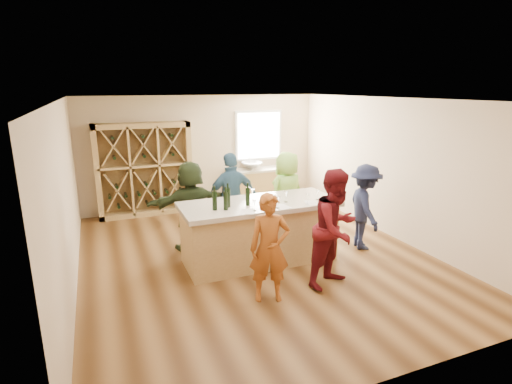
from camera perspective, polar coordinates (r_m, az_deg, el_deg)
name	(u,v)px	position (r m, az deg, el deg)	size (l,w,h in m)	color
floor	(255,258)	(7.43, -0.14, -9.42)	(6.00, 7.00, 0.10)	brown
ceiling	(255,96)	(6.78, -0.15, 13.53)	(6.00, 7.00, 0.10)	white
wall_back	(203,152)	(10.28, -7.61, 5.75)	(6.00, 0.10, 2.80)	beige
wall_front	(395,262)	(4.06, 19.23, -9.38)	(6.00, 0.10, 2.80)	beige
wall_left	(62,200)	(6.51, -25.92, -0.98)	(0.10, 7.00, 2.80)	beige
wall_right	(395,168)	(8.56, 19.19, 3.21)	(0.10, 7.00, 2.80)	beige
window_frame	(258,135)	(10.63, 0.36, 8.08)	(1.30, 0.06, 1.30)	white
window_pane	(259,136)	(10.60, 0.43, 8.06)	(1.18, 0.01, 1.18)	white
wine_rack	(144,170)	(9.80, -15.65, 3.09)	(2.20, 0.45, 2.20)	tan
back_counter_base	(259,187)	(10.58, 0.41, 0.78)	(1.60, 0.58, 0.86)	tan
back_counter_top	(259,170)	(10.48, 0.41, 3.22)	(1.70, 0.62, 0.06)	#BEB29C
sink	(252,166)	(10.38, -0.61, 3.80)	(0.54, 0.54, 0.19)	silver
faucet	(249,162)	(10.54, -0.97, 4.28)	(0.02, 0.02, 0.30)	silver
tasting_counter_base	(259,234)	(7.05, 0.49, -5.97)	(2.60, 1.00, 1.00)	tan
tasting_counter_top	(259,204)	(6.88, 0.50, -1.76)	(2.72, 1.12, 0.08)	#BEB29C
wine_bottle_a	(215,201)	(6.42, -5.93, -1.22)	(0.08, 0.08, 0.32)	black
wine_bottle_b	(226,201)	(6.42, -4.35, -1.27)	(0.07, 0.07, 0.30)	black
wine_bottle_c	(228,198)	(6.56, -4.03, -0.81)	(0.08, 0.08, 0.32)	black
wine_bottle_e	(248,196)	(6.64, -1.18, -0.64)	(0.08, 0.08, 0.31)	black
wine_glass_a	(254,206)	(6.37, -0.24, -1.96)	(0.06, 0.06, 0.17)	white
wine_glass_b	(278,202)	(6.51, 3.18, -1.50)	(0.07, 0.07, 0.19)	white
wine_glass_c	(307,199)	(6.76, 7.37, -1.05)	(0.07, 0.07, 0.18)	white
wine_glass_d	(286,197)	(6.85, 4.30, -0.65)	(0.08, 0.08, 0.20)	white
wine_glass_e	(317,195)	(7.09, 8.77, -0.41)	(0.06, 0.06, 0.16)	white
tasting_menu_a	(247,211)	(6.35, -1.26, -2.80)	(0.21, 0.29, 0.00)	white
tasting_menu_b	(282,207)	(6.61, 3.75, -2.11)	(0.21, 0.29, 0.00)	white
tasting_menu_c	(311,203)	(6.89, 7.91, -1.52)	(0.22, 0.29, 0.00)	white
person_near_left	(270,248)	(5.70, 1.95, -8.01)	(0.58, 0.42, 1.59)	#994C19
person_near_right	(336,228)	(6.20, 11.33, -5.10)	(0.89, 0.49, 1.84)	#590F14
person_server	(365,207)	(7.77, 15.28, -2.08)	(1.05, 0.49, 1.62)	#191E38
person_far_mid	(232,198)	(7.78, -3.46, -0.90)	(1.05, 0.54, 1.79)	#335972
person_far_right	(287,194)	(8.24, 4.40, -0.23)	(0.85, 0.55, 1.74)	#8CC64C
person_far_left	(191,205)	(7.57, -9.27, -1.90)	(1.57, 0.57, 1.70)	#263319
wine_glass_f	(253,194)	(7.00, -0.50, -0.35)	(0.07, 0.07, 0.18)	white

